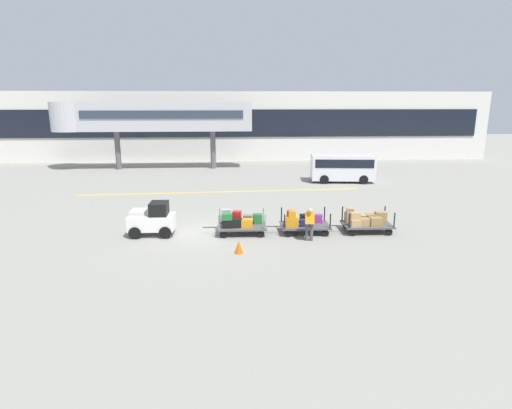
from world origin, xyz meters
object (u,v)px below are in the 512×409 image
at_px(baggage_handler, 310,223).
at_px(baggage_tug, 152,220).
at_px(shuttle_van, 342,166).
at_px(safety_cone_near, 239,247).
at_px(baggage_cart_middle, 303,222).
at_px(baggage_cart_lead, 240,222).
at_px(baggage_cart_tail, 366,221).

bearing_deg(baggage_handler, baggage_tug, 169.39).
height_order(baggage_handler, shuttle_van, shuttle_van).
bearing_deg(shuttle_van, safety_cone_near, -118.70).
bearing_deg(safety_cone_near, baggage_cart_middle, 40.14).
distance_m(baggage_cart_lead, baggage_cart_middle, 2.99).
distance_m(baggage_tug, baggage_cart_tail, 10.10).
xyz_separation_m(baggage_tug, baggage_cart_middle, (7.05, -0.09, -0.24)).
xyz_separation_m(baggage_cart_middle, shuttle_van, (5.35, 12.81, 0.73)).
height_order(baggage_cart_tail, shuttle_van, shuttle_van).
bearing_deg(baggage_cart_tail, baggage_cart_lead, 179.12).
bearing_deg(safety_cone_near, shuttle_van, 61.30).
bearing_deg(baggage_cart_lead, baggage_cart_tail, -0.88).
distance_m(baggage_cart_lead, baggage_handler, 3.36).
distance_m(baggage_cart_lead, shuttle_van, 15.25).
distance_m(baggage_handler, safety_cone_near, 3.52).
bearing_deg(baggage_cart_middle, baggage_cart_tail, -0.71).
bearing_deg(baggage_cart_lead, baggage_handler, -22.92).
xyz_separation_m(baggage_cart_lead, baggage_handler, (3.08, -1.30, 0.31)).
bearing_deg(baggage_cart_tail, safety_cone_near, -157.27).
bearing_deg(shuttle_van, baggage_cart_tail, -100.14).
distance_m(baggage_tug, safety_cone_near, 4.81).
bearing_deg(baggage_cart_middle, baggage_tug, 179.26).
height_order(baggage_cart_middle, baggage_handler, baggage_handler).
bearing_deg(safety_cone_near, baggage_cart_lead, 87.63).
height_order(baggage_cart_tail, baggage_handler, baggage_handler).
bearing_deg(baggage_handler, safety_cone_near, -156.80).
xyz_separation_m(baggage_tug, baggage_cart_tail, (10.10, -0.13, -0.21)).
bearing_deg(baggage_cart_lead, safety_cone_near, -92.37).
xyz_separation_m(baggage_cart_tail, safety_cone_near, (-6.15, -2.58, -0.27)).
relative_size(baggage_handler, safety_cone_near, 2.84).
height_order(shuttle_van, safety_cone_near, shuttle_van).
bearing_deg(baggage_cart_tail, shuttle_van, 79.86).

